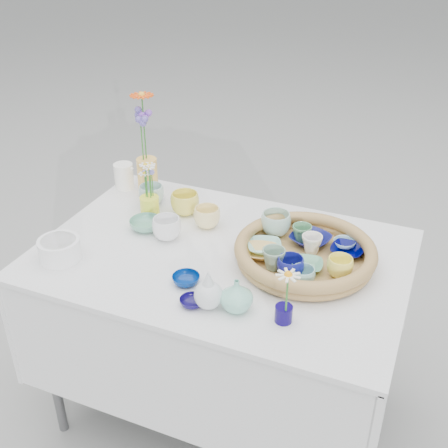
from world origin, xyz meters
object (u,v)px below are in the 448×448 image
at_px(display_table, 222,407).
at_px(wicker_tray, 305,253).
at_px(bud_vase_seafoam, 236,295).
at_px(tall_vase_yellow, 148,176).

distance_m(display_table, wicker_tray, 0.85).
bearing_deg(display_table, wicker_tray, 10.12).
xyz_separation_m(display_table, bud_vase_seafoam, (0.16, -0.27, 0.82)).
relative_size(display_table, bud_vase_seafoam, 12.22).
height_order(bud_vase_seafoam, tall_vase_yellow, tall_vase_yellow).
relative_size(bud_vase_seafoam, tall_vase_yellow, 0.66).
relative_size(wicker_tray, tall_vase_yellow, 3.05).
distance_m(wicker_tray, bud_vase_seafoam, 0.34).
bearing_deg(display_table, tall_vase_yellow, 146.77).
relative_size(display_table, tall_vase_yellow, 8.10).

